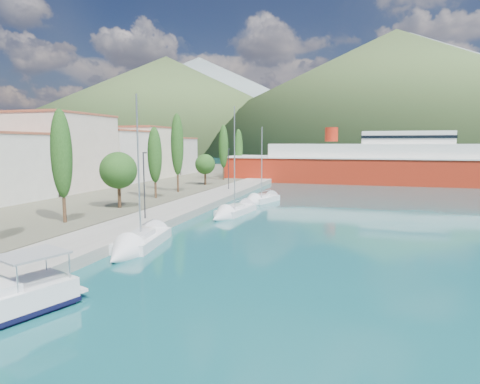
% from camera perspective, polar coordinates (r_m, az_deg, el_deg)
% --- Properties ---
extents(ground, '(1400.00, 1400.00, 0.00)m').
position_cam_1_polar(ground, '(139.22, 12.48, 3.61)').
color(ground, '#155459').
extents(quay, '(5.00, 88.00, 0.80)m').
position_cam_1_polar(quay, '(48.95, -6.14, -1.62)').
color(quay, gray).
rests_on(quay, ground).
extents(land_strip, '(70.00, 148.00, 0.70)m').
position_cam_1_polar(land_strip, '(79.07, -29.43, 0.74)').
color(land_strip, '#565644').
rests_on(land_strip, ground).
extents(hills_far, '(1480.00, 900.00, 180.00)m').
position_cam_1_polar(hills_far, '(654.05, 28.42, 12.22)').
color(hills_far, slate).
rests_on(hills_far, ground).
extents(hills_near, '(1010.00, 520.00, 115.00)m').
position_cam_1_polar(hills_near, '(403.19, 29.72, 11.94)').
color(hills_near, '#3F542B').
rests_on(hills_near, ground).
extents(town_buildings, '(9.20, 69.20, 11.30)m').
position_cam_1_polar(town_buildings, '(69.49, -20.46, 4.78)').
color(town_buildings, beige).
rests_on(town_buildings, land_strip).
extents(tree_row, '(3.96, 62.90, 11.17)m').
position_cam_1_polar(tree_row, '(55.18, -10.22, 5.08)').
color(tree_row, '#47301E').
rests_on(tree_row, land_strip).
extents(lamp_posts, '(0.15, 46.62, 6.06)m').
position_cam_1_polar(lamp_posts, '(38.49, -12.62, 1.46)').
color(lamp_posts, '#2D2D33').
rests_on(lamp_posts, quay).
extents(sailboat_near, '(3.73, 8.73, 12.15)m').
position_cam_1_polar(sailboat_near, '(29.50, -15.15, -7.67)').
color(sailboat_near, silver).
rests_on(sailboat_near, ground).
extents(sailboat_mid, '(3.36, 8.85, 12.42)m').
position_cam_1_polar(sailboat_mid, '(42.07, -1.73, -3.12)').
color(sailboat_mid, silver).
rests_on(sailboat_mid, ground).
extents(sailboat_far, '(4.31, 7.60, 10.65)m').
position_cam_1_polar(sailboat_far, '(51.26, 2.28, -1.31)').
color(sailboat_far, silver).
rests_on(sailboat_far, ground).
extents(ferry, '(57.37, 12.38, 11.38)m').
position_cam_1_polar(ferry, '(82.40, 18.43, 3.66)').
color(ferry, '#A42210').
rests_on(ferry, ground).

